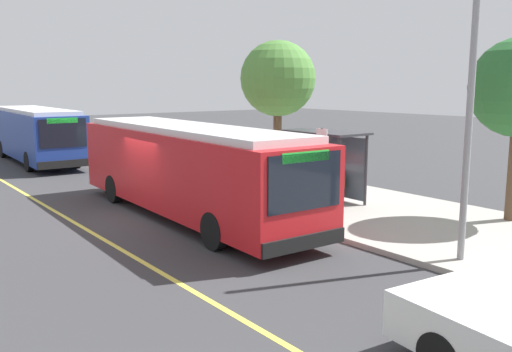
{
  "coord_description": "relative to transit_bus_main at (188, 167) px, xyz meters",
  "views": [
    {
      "loc": [
        15.7,
        -7.62,
        4.2
      ],
      "look_at": [
        3.99,
        1.29,
        1.73
      ],
      "focal_mm": 38.16,
      "sensor_mm": 36.0,
      "label": 1
    }
  ],
  "objects": [
    {
      "name": "sidewalk_curb",
      "position": [
        -0.77,
        4.99,
        -1.54
      ],
      "size": [
        44.0,
        6.4,
        0.15
      ],
      "primitive_type": "cube",
      "color": "#A8A399",
      "rests_on": "ground_plane"
    },
    {
      "name": "lane_stripe_center",
      "position": [
        -0.77,
        -3.21,
        -1.61
      ],
      "size": [
        36.0,
        0.14,
        0.01
      ],
      "primitive_type": "cube",
      "color": "#E0D64C",
      "rests_on": "ground_plane"
    },
    {
      "name": "pedestrian_commuter",
      "position": [
        2.61,
        2.99,
        -0.5
      ],
      "size": [
        0.24,
        0.4,
        1.69
      ],
      "color": "#282D47",
      "rests_on": "sidewalk_curb"
    },
    {
      "name": "transit_bus_second",
      "position": [
        -15.98,
        -0.23,
        -0.0
      ],
      "size": [
        10.79,
        2.99,
        2.95
      ],
      "color": "navy",
      "rests_on": "ground_plane"
    },
    {
      "name": "street_tree_near_shelter",
      "position": [
        -3.04,
        6.21,
        2.82
      ],
      "size": [
        3.19,
        3.19,
        5.92
      ],
      "color": "brown",
      "rests_on": "sidewalk_curb"
    },
    {
      "name": "bus_shelter",
      "position": [
        1.26,
        4.83,
        0.3
      ],
      "size": [
        2.9,
        1.6,
        2.48
      ],
      "color": "#333338",
      "rests_on": "sidewalk_curb"
    },
    {
      "name": "transit_bus_main",
      "position": [
        0.0,
        0.0,
        0.0
      ],
      "size": [
        11.68,
        2.96,
        2.95
      ],
      "color": "red",
      "rests_on": "ground_plane"
    },
    {
      "name": "utility_pole",
      "position": [
        8.06,
        2.66,
        1.73
      ],
      "size": [
        0.16,
        0.16,
        6.4
      ],
      "primitive_type": "cylinder",
      "color": "gray",
      "rests_on": "sidewalk_curb"
    },
    {
      "name": "route_sign_post",
      "position": [
        3.37,
        2.63,
        0.34
      ],
      "size": [
        0.44,
        0.08,
        2.8
      ],
      "color": "#333338",
      "rests_on": "sidewalk_curb"
    },
    {
      "name": "waiting_bench",
      "position": [
        1.24,
        4.9,
        -0.98
      ],
      "size": [
        1.6,
        0.48,
        0.95
      ],
      "color": "brown",
      "rests_on": "sidewalk_curb"
    },
    {
      "name": "ground_plane",
      "position": [
        -0.77,
        -1.01,
        -1.62
      ],
      "size": [
        120.0,
        120.0,
        0.0
      ],
      "primitive_type": "plane",
      "color": "#38383A"
    }
  ]
}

